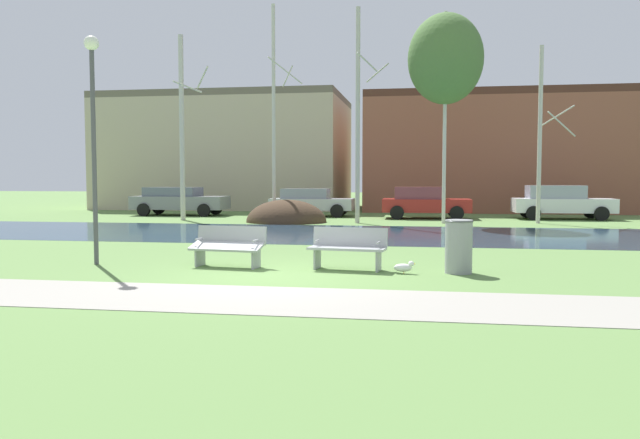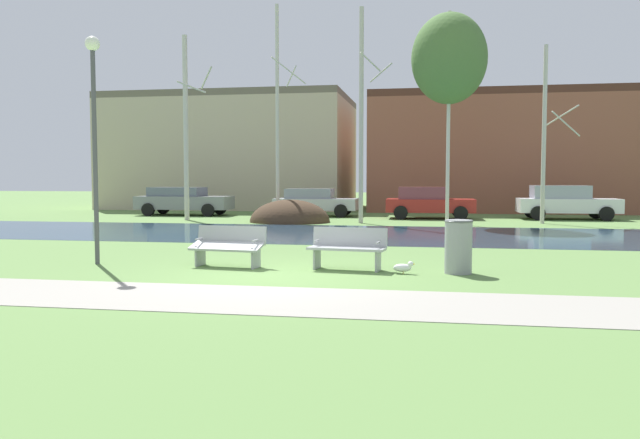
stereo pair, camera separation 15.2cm
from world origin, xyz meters
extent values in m
plane|color=#5B7F42|center=(0.00, 10.00, 0.00)|extent=(120.00, 120.00, 0.00)
cube|color=gray|center=(0.00, -2.31, 0.01)|extent=(60.00, 2.27, 0.01)
cube|color=#284256|center=(0.00, 9.45, 0.00)|extent=(80.00, 7.42, 0.01)
ellipsoid|color=#423021|center=(-2.97, 14.71, 0.00)|extent=(3.48, 3.10, 1.95)
cube|color=#9EA0A3|center=(-1.29, 1.05, 0.45)|extent=(1.65, 0.68, 0.18)
cube|color=#9EA0A3|center=(-1.26, 1.33, 0.67)|extent=(1.60, 0.29, 0.40)
cube|color=#9EA0A3|center=(-1.94, 1.19, 0.23)|extent=(0.09, 0.43, 0.45)
cube|color=#9EA0A3|center=(-0.63, 1.02, 0.23)|extent=(0.09, 0.43, 0.45)
cylinder|color=#9EA0A3|center=(-1.94, 1.15, 0.59)|extent=(0.08, 0.28, 0.04)
cylinder|color=#9EA0A3|center=(-0.64, 0.98, 0.59)|extent=(0.08, 0.28, 0.04)
cube|color=#9EA0A3|center=(1.29, 1.05, 0.45)|extent=(1.65, 0.68, 0.05)
cube|color=#9EA0A3|center=(1.33, 1.33, 0.67)|extent=(1.60, 0.29, 0.40)
cube|color=#9EA0A3|center=(0.65, 1.19, 0.23)|extent=(0.09, 0.43, 0.45)
cube|color=#9EA0A3|center=(1.95, 1.02, 0.23)|extent=(0.09, 0.43, 0.45)
cylinder|color=#9EA0A3|center=(0.64, 1.15, 0.59)|extent=(0.08, 0.28, 0.04)
cylinder|color=#9EA0A3|center=(1.95, 0.98, 0.59)|extent=(0.08, 0.28, 0.04)
cylinder|color=gray|center=(3.55, 1.02, 0.54)|extent=(0.54, 0.54, 1.07)
torus|color=#545557|center=(3.55, 1.02, 1.04)|extent=(0.56, 0.56, 0.04)
ellipsoid|color=white|center=(2.46, 0.76, 0.12)|extent=(0.36, 0.16, 0.16)
sphere|color=white|center=(2.62, 0.76, 0.20)|extent=(0.11, 0.11, 0.11)
cone|color=gold|center=(2.68, 0.76, 0.20)|extent=(0.06, 0.04, 0.04)
cylinder|color=gold|center=(2.47, 0.73, 0.05)|extent=(0.01, 0.01, 0.10)
cylinder|color=gold|center=(2.47, 0.80, 0.05)|extent=(0.01, 0.01, 0.10)
cylinder|color=#4C4C51|center=(-4.28, 1.05, 2.34)|extent=(0.10, 0.10, 4.67)
sphere|color=white|center=(-4.28, 1.05, 4.82)|extent=(0.32, 0.32, 0.32)
cylinder|color=beige|center=(-7.85, 15.24, 4.12)|extent=(0.22, 0.22, 8.24)
cylinder|color=beige|center=(-7.06, 15.78, 6.43)|extent=(1.10, 1.55, 0.78)
cylinder|color=beige|center=(-7.37, 14.74, 5.88)|extent=(1.02, 1.00, 0.45)
cylinder|color=beige|center=(-3.69, 15.47, 4.73)|extent=(0.16, 0.16, 9.46)
cylinder|color=beige|center=(-3.13, 15.85, 6.40)|extent=(0.69, 0.97, 0.80)
cylinder|color=beige|center=(-3.00, 14.76, 6.47)|extent=(1.28, 1.25, 1.02)
cylinder|color=#BCB7A8|center=(0.12, 14.60, 4.47)|extent=(0.19, 0.19, 8.95)
cylinder|color=#BCB7A8|center=(0.88, 15.12, 6.32)|extent=(1.07, 1.52, 0.57)
cylinder|color=#BCB7A8|center=(0.54, 14.16, 6.61)|extent=(0.81, 0.79, 0.70)
cylinder|color=beige|center=(3.70, 15.03, 4.36)|extent=(0.15, 0.15, 8.73)
ellipsoid|color=#4C7038|center=(3.70, 15.03, 6.81)|extent=(3.10, 3.10, 3.72)
cylinder|color=beige|center=(7.61, 15.73, 3.69)|extent=(0.17, 0.17, 7.37)
cylinder|color=beige|center=(8.40, 16.26, 4.52)|extent=(1.07, 1.52, 0.74)
cylinder|color=beige|center=(8.33, 14.99, 4.07)|extent=(1.39, 1.35, 0.95)
cube|color=slate|center=(-9.33, 18.64, 0.65)|extent=(4.76, 1.90, 0.66)
cube|color=slate|center=(-9.71, 18.64, 1.20)|extent=(2.67, 1.66, 0.45)
cylinder|color=black|center=(-7.78, 19.59, 0.32)|extent=(0.64, 0.23, 0.64)
cylinder|color=black|center=(-7.76, 17.73, 0.32)|extent=(0.64, 0.23, 0.64)
cylinder|color=black|center=(-10.91, 19.55, 0.32)|extent=(0.64, 0.23, 0.64)
cylinder|color=black|center=(-10.89, 17.70, 0.32)|extent=(0.64, 0.23, 0.64)
cube|color=#B2B5BC|center=(-2.59, 19.01, 0.60)|extent=(4.10, 1.82, 0.57)
cube|color=gray|center=(-2.91, 19.00, 1.13)|extent=(2.30, 1.59, 0.48)
cylinder|color=black|center=(-1.25, 19.91, 0.32)|extent=(0.64, 0.23, 0.64)
cylinder|color=black|center=(-1.23, 18.13, 0.32)|extent=(0.64, 0.23, 0.64)
cylinder|color=black|center=(-3.94, 19.88, 0.32)|extent=(0.64, 0.23, 0.64)
cylinder|color=black|center=(-3.92, 18.11, 0.32)|extent=(0.64, 0.23, 0.64)
cube|color=maroon|center=(3.00, 18.09, 0.62)|extent=(4.07, 1.93, 0.60)
cube|color=brown|center=(2.68, 18.09, 1.20)|extent=(2.29, 1.68, 0.55)
cylinder|color=black|center=(4.33, 19.05, 0.32)|extent=(0.64, 0.23, 0.64)
cylinder|color=black|center=(4.35, 17.16, 0.32)|extent=(0.64, 0.23, 0.64)
cylinder|color=black|center=(1.65, 19.02, 0.32)|extent=(0.64, 0.23, 0.64)
cylinder|color=black|center=(1.67, 17.14, 0.32)|extent=(0.64, 0.23, 0.64)
cube|color=silver|center=(9.20, 18.59, 0.64)|extent=(4.43, 1.79, 0.64)
cube|color=#949AAC|center=(8.85, 18.59, 1.26)|extent=(2.48, 1.56, 0.60)
cylinder|color=black|center=(10.65, 19.48, 0.32)|extent=(0.64, 0.23, 0.64)
cylinder|color=black|center=(10.67, 17.74, 0.32)|extent=(0.64, 0.23, 0.64)
cylinder|color=black|center=(7.74, 19.45, 0.32)|extent=(0.64, 0.23, 0.64)
cylinder|color=black|center=(7.76, 17.71, 0.32)|extent=(0.64, 0.23, 0.64)
cube|color=#BCAD8E|center=(-9.50, 27.43, 3.30)|extent=(14.77, 9.07, 6.61)
cube|color=#675F4E|center=(-9.50, 27.43, 6.81)|extent=(14.77, 9.07, 0.40)
cube|color=brown|center=(7.92, 27.10, 3.14)|extent=(16.72, 9.18, 6.28)
cube|color=#4E2C21|center=(7.92, 27.10, 6.48)|extent=(16.72, 9.18, 0.40)
camera|label=1|loc=(2.83, -11.83, 1.91)|focal=35.44mm
camera|label=2|loc=(2.98, -11.80, 1.91)|focal=35.44mm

